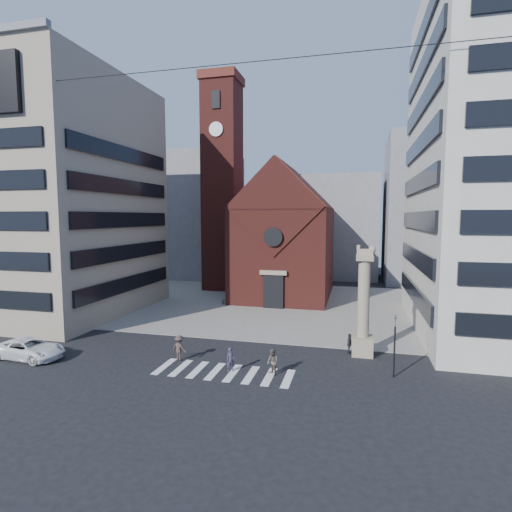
{
  "coord_description": "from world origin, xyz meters",
  "views": [
    {
      "loc": [
        9.3,
        -28.59,
        10.84
      ],
      "look_at": [
        0.12,
        8.0,
        7.11
      ],
      "focal_mm": 28.0,
      "sensor_mm": 36.0,
      "label": 1
    }
  ],
  "objects_px": {
    "pedestrian_2": "(349,344)",
    "scooter_0": "(225,300)",
    "traffic_light": "(395,344)",
    "lion_column": "(363,312)",
    "white_car": "(29,349)",
    "pedestrian_0": "(231,360)",
    "pedestrian_1": "(273,362)"
  },
  "relations": [
    {
      "from": "pedestrian_2",
      "to": "scooter_0",
      "type": "height_order",
      "value": "pedestrian_2"
    },
    {
      "from": "traffic_light",
      "to": "scooter_0",
      "type": "xyz_separation_m",
      "value": [
        -18.31,
        18.79,
        -1.83
      ]
    },
    {
      "from": "pedestrian_2",
      "to": "lion_column",
      "type": "bearing_deg",
      "value": -83.88
    },
    {
      "from": "white_car",
      "to": "pedestrian_2",
      "type": "height_order",
      "value": "pedestrian_2"
    },
    {
      "from": "traffic_light",
      "to": "scooter_0",
      "type": "height_order",
      "value": "traffic_light"
    },
    {
      "from": "pedestrian_0",
      "to": "pedestrian_1",
      "type": "height_order",
      "value": "pedestrian_1"
    },
    {
      "from": "lion_column",
      "to": "pedestrian_0",
      "type": "height_order",
      "value": "lion_column"
    },
    {
      "from": "pedestrian_0",
      "to": "pedestrian_1",
      "type": "distance_m",
      "value": 2.98
    },
    {
      "from": "scooter_0",
      "to": "pedestrian_1",
      "type": "bearing_deg",
      "value": -53.28
    },
    {
      "from": "pedestrian_0",
      "to": "traffic_light",
      "type": "bearing_deg",
      "value": -28.33
    },
    {
      "from": "lion_column",
      "to": "pedestrian_2",
      "type": "height_order",
      "value": "lion_column"
    },
    {
      "from": "traffic_light",
      "to": "pedestrian_2",
      "type": "distance_m",
      "value": 5.21
    },
    {
      "from": "pedestrian_0",
      "to": "scooter_0",
      "type": "xyz_separation_m",
      "value": [
        -7.29,
        20.54,
        -0.39
      ]
    },
    {
      "from": "pedestrian_2",
      "to": "traffic_light",
      "type": "bearing_deg",
      "value": -137.01
    },
    {
      "from": "scooter_0",
      "to": "lion_column",
      "type": "bearing_deg",
      "value": -32.15
    },
    {
      "from": "pedestrian_1",
      "to": "scooter_0",
      "type": "bearing_deg",
      "value": 162.97
    },
    {
      "from": "traffic_light",
      "to": "pedestrian_1",
      "type": "bearing_deg",
      "value": -168.46
    },
    {
      "from": "lion_column",
      "to": "pedestrian_1",
      "type": "distance_m",
      "value": 8.66
    },
    {
      "from": "white_car",
      "to": "traffic_light",
      "type": "bearing_deg",
      "value": -79.96
    },
    {
      "from": "lion_column",
      "to": "white_car",
      "type": "height_order",
      "value": "lion_column"
    },
    {
      "from": "white_car",
      "to": "lion_column",
      "type": "bearing_deg",
      "value": -70.58
    },
    {
      "from": "pedestrian_1",
      "to": "traffic_light",
      "type": "bearing_deg",
      "value": 57.83
    },
    {
      "from": "lion_column",
      "to": "white_car",
      "type": "relative_size",
      "value": 1.58
    },
    {
      "from": "white_car",
      "to": "pedestrian_2",
      "type": "relative_size",
      "value": 3.35
    },
    {
      "from": "white_car",
      "to": "pedestrian_0",
      "type": "height_order",
      "value": "pedestrian_0"
    },
    {
      "from": "pedestrian_2",
      "to": "scooter_0",
      "type": "bearing_deg",
      "value": 52.11
    },
    {
      "from": "pedestrian_0",
      "to": "pedestrian_1",
      "type": "xyz_separation_m",
      "value": [
        2.98,
        0.1,
        0.05
      ]
    },
    {
      "from": "lion_column",
      "to": "pedestrian_0",
      "type": "distance_m",
      "value": 11.01
    },
    {
      "from": "lion_column",
      "to": "scooter_0",
      "type": "xyz_separation_m",
      "value": [
        -16.32,
        14.79,
        -3.0
      ]
    },
    {
      "from": "lion_column",
      "to": "pedestrian_2",
      "type": "xyz_separation_m",
      "value": [
        -1.01,
        0.0,
        -2.64
      ]
    },
    {
      "from": "traffic_light",
      "to": "white_car",
      "type": "height_order",
      "value": "traffic_light"
    },
    {
      "from": "traffic_light",
      "to": "pedestrian_2",
      "type": "bearing_deg",
      "value": 126.87
    }
  ]
}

